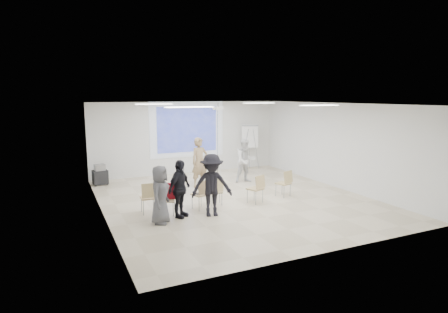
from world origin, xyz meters
name	(u,v)px	position (x,y,z in m)	size (l,w,h in m)	color
floor	(234,200)	(0.00, 0.00, -0.05)	(8.00, 9.00, 0.10)	beige
ceiling	(235,102)	(0.00, 0.00, 3.05)	(8.00, 9.00, 0.10)	white
wall_back	(187,138)	(0.00, 4.55, 1.50)	(8.00, 0.10, 3.00)	silver
wall_left	(99,162)	(-4.05, 0.00, 1.50)	(0.10, 9.00, 3.00)	silver
wall_right	(336,145)	(4.05, 0.00, 1.50)	(0.10, 9.00, 3.00)	silver
projection_halo	(187,129)	(0.00, 4.49, 1.85)	(3.20, 0.01, 2.30)	silver
projection_image	(187,129)	(0.00, 4.47, 1.85)	(2.60, 0.01, 1.90)	#3242AA
pedestal_table	(210,174)	(0.01, 2.03, 0.41)	(0.74, 0.74, 0.74)	white
player_left	(200,159)	(-0.44, 1.94, 1.01)	(0.74, 0.50, 2.03)	tan
player_right	(246,158)	(1.42, 1.93, 0.91)	(0.88, 0.71, 1.83)	white
controller_left	(202,149)	(-0.26, 2.19, 1.34)	(0.04, 0.11, 0.04)	white
controller_right	(238,149)	(1.24, 2.18, 1.23)	(0.04, 0.12, 0.04)	white
chair_far_left	(149,195)	(-2.83, -0.37, 0.53)	(0.44, 0.47, 0.89)	tan
chair_left_mid	(168,198)	(-2.38, -0.71, 0.48)	(0.51, 0.53, 0.81)	tan
chair_left_inner	(202,192)	(-1.36, -0.62, 0.51)	(0.51, 0.54, 0.87)	tan
chair_center	(216,190)	(-0.80, -0.39, 0.47)	(0.45, 0.47, 0.80)	tan
chair_right_inner	(257,187)	(0.41, -0.72, 0.52)	(0.54, 0.56, 0.88)	tan
chair_right_far	(285,181)	(1.60, -0.46, 0.51)	(0.53, 0.55, 0.87)	#D0B778
red_jacket	(170,191)	(-2.35, -0.86, 0.72)	(0.45, 0.10, 0.43)	maroon
laptop	(200,193)	(-1.38, -0.52, 0.47)	(0.32, 0.23, 0.03)	black
audience_left	(180,185)	(-2.14, -1.00, 0.90)	(1.05, 0.63, 1.80)	black
audience_mid	(212,181)	(-1.30, -1.24, 0.97)	(1.25, 0.68, 1.94)	black
audience_outer	(160,191)	(-2.74, -1.25, 0.85)	(0.83, 0.54, 1.69)	#57575C
flipchart_easel	(250,137)	(2.79, 4.13, 1.45)	(0.81, 0.64, 1.97)	gray
av_cart	(100,175)	(-3.64, 3.78, 0.35)	(0.56, 0.47, 0.77)	black
ceiling_projector	(218,112)	(0.10, 1.49, 2.69)	(0.30, 0.25, 3.00)	white
fluor_panel_nw	(154,104)	(-2.00, 2.00, 2.97)	(1.20, 0.30, 0.02)	white
fluor_panel_ne	(259,103)	(2.00, 2.00, 2.97)	(1.20, 0.30, 0.02)	white
fluor_panel_sw	(189,107)	(-2.00, -1.50, 2.97)	(1.20, 0.30, 0.02)	white
fluor_panel_se	(319,105)	(2.00, -1.50, 2.97)	(1.20, 0.30, 0.02)	white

